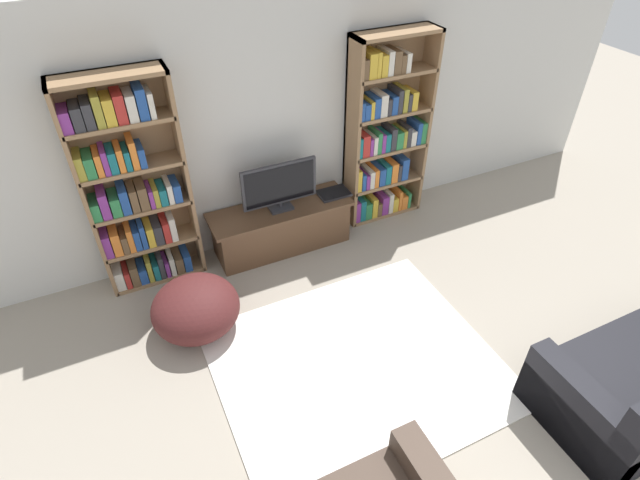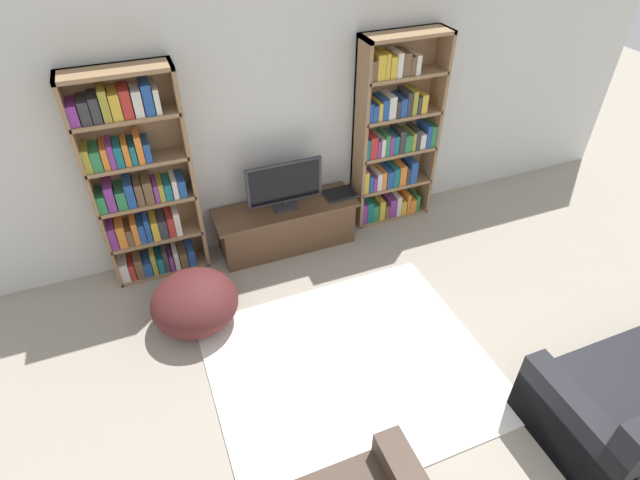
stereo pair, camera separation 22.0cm
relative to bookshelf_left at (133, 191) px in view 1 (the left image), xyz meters
name	(u,v)px [view 1 (the left image)]	position (x,y,z in m)	size (l,w,h in m)	color
wall_back	(270,124)	(1.40, 0.18, 0.29)	(8.80, 0.06, 2.60)	silver
bookshelf_left	(133,191)	(0.00, 0.00, 0.00)	(0.91, 0.30, 2.08)	#93704C
bookshelf_right	(384,136)	(2.62, 0.00, -0.02)	(0.91, 0.30, 2.08)	#93704C
tv_stand	(281,227)	(1.34, -0.12, -0.75)	(1.50, 0.49, 0.50)	brown
television	(280,186)	(1.34, -0.14, -0.23)	(0.79, 0.16, 0.52)	#2D2D33
laptop	(334,193)	(1.96, -0.13, -0.49)	(0.34, 0.24, 0.03)	#28282D
area_rug	(357,365)	(1.31, -1.89, -1.00)	(2.28, 1.95, 0.02)	white
beanbag_ottoman	(196,308)	(0.22, -0.89, -0.76)	(0.77, 0.77, 0.49)	#4C1E1E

